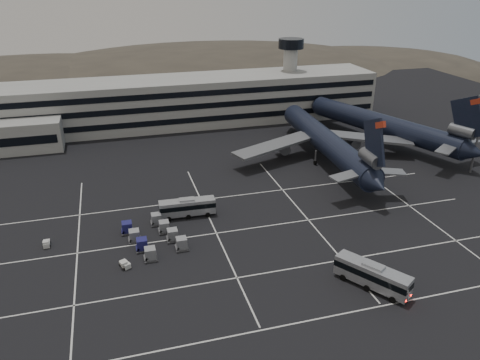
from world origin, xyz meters
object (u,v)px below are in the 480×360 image
Objects in this scene: trijet_main at (326,142)px; uld_cluster at (154,235)px; bus_far at (187,207)px; bus_near at (372,275)px; tug_a at (47,244)px.

trijet_main reaches higher than uld_cluster.
bus_far is at bearing -150.68° from trijet_main.
bus_near is 37.25m from uld_cluster.
bus_far reaches higher than uld_cluster.
trijet_main is 3.95× the size of uld_cluster.
bus_far is at bearing 94.69° from bus_near.
tug_a is (-25.22, -4.15, -1.52)m from bus_far.
bus_far is (-37.84, -18.87, -3.18)m from trijet_main.
bus_near reaches higher than uld_cluster.
uld_cluster is at bearing -12.46° from tug_a.
trijet_main reaches higher than tug_a.
trijet_main is 5.33× the size of bus_far.
tug_a is at bearing 119.33° from bus_near.
uld_cluster is (17.94, -3.06, 0.48)m from tug_a.
tug_a is at bearing -157.13° from trijet_main.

